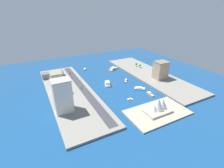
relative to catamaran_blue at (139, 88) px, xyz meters
The scene contains 22 objects.
ground_plane 50.63m from the catamaran_blue, 57.87° to the right, with size 440.00×440.00×0.00m, color navy.
quay_west 71.48m from the catamaran_blue, 143.16° to the right, with size 70.00×240.00×3.05m, color gray.
quay_east 119.02m from the catamaran_blue, 21.10° to the right, with size 70.00×240.00×3.05m, color gray.
peninsula_point 72.81m from the catamaran_blue, 72.62° to the left, with size 83.89×48.89×2.00m, color #A89E89.
road_strip 98.77m from the catamaran_blue, 25.72° to the right, with size 12.62×228.00×0.15m, color #38383D.
catamaran_blue is the anchor object (origin of this frame).
sailboat_small_white 42.28m from the catamaran_blue, 34.14° to the left, with size 9.67×5.82×12.15m.
yacht_sleek_gray 146.40m from the catamaran_blue, 68.91° to the right, with size 9.75×13.15×4.11m.
ferry_white_commuter 58.31m from the catamaran_blue, 42.73° to the right, with size 16.16×24.87×7.82m.
ferry_yellow_fast 107.63m from the catamaran_blue, 92.76° to the right, with size 27.43×21.26×5.75m.
water_taxi_orange 25.31m from the catamaran_blue, 96.48° to the left, with size 4.01×16.94×4.18m.
tugboat_red 39.14m from the catamaran_blue, 85.05° to the right, with size 11.51×13.95×3.48m.
office_block_beige 140.02m from the catamaran_blue, 23.02° to the right, with size 18.60×25.08×32.91m.
apartment_midrise_tan 64.02m from the catamaran_blue, 166.09° to the right, with size 25.49×20.85×34.05m.
warehouse_low_gray 173.59m from the catamaran_blue, 43.62° to the right, with size 41.68×16.90×10.15m.
hotel_broad_white 134.58m from the catamaran_blue, ahead, with size 23.71×19.24×45.41m.
pickup_red 135.31m from the catamaran_blue, 45.94° to the right, with size 1.99×4.90×1.54m.
hatchback_blue 100.67m from the catamaran_blue, 25.60° to the right, with size 2.01×5.00×1.41m.
suv_black 150.81m from the catamaran_blue, 52.97° to the right, with size 2.15×4.51×1.68m.
traffic_light_waterfront 110.39m from the catamaran_blue, 42.36° to the right, with size 0.36×0.36×6.50m.
opera_landmark 73.00m from the catamaran_blue, 73.59° to the left, with size 35.98×22.85×22.06m.
park_tree_cluster 107.97m from the catamaran_blue, 124.35° to the right, with size 8.00×14.91×8.77m.
Camera 1 is at (133.30, 244.24, 129.18)m, focal length 25.97 mm.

